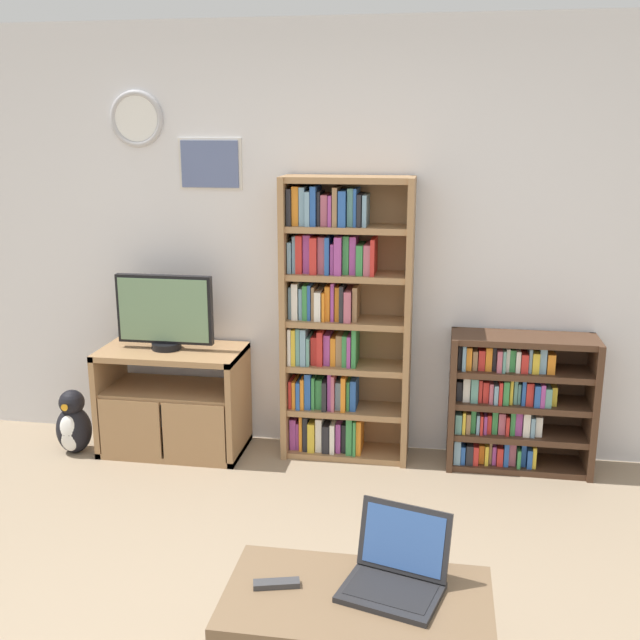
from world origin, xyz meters
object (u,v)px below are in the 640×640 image
(bookshelf_short, at_px, (511,401))
(coffee_table, at_px, (357,610))
(penguin_figurine, at_px, (73,424))
(bookshelf_tall, at_px, (337,320))
(television, at_px, (165,312))
(laptop, at_px, (396,570))
(remote_near_laptop, at_px, (277,584))
(tv_stand, at_px, (173,400))

(bookshelf_short, xyz_separation_m, coffee_table, (-0.68, -2.11, -0.01))
(penguin_figurine, bearing_deg, bookshelf_tall, 9.42)
(penguin_figurine, bearing_deg, coffee_table, -42.80)
(television, distance_m, coffee_table, 2.50)
(penguin_figurine, bearing_deg, television, 15.03)
(television, distance_m, laptop, 2.49)
(bookshelf_tall, bearing_deg, laptop, -76.42)
(bookshelf_tall, relative_size, remote_near_laptop, 10.33)
(television, distance_m, penguin_figurine, 0.93)
(television, relative_size, bookshelf_short, 0.71)
(coffee_table, bearing_deg, bookshelf_short, 72.06)
(laptop, bearing_deg, remote_near_laptop, -155.28)
(tv_stand, relative_size, bookshelf_tall, 0.51)
(television, bearing_deg, penguin_figurine, -164.97)
(penguin_figurine, bearing_deg, bookshelf_short, 5.55)
(tv_stand, distance_m, remote_near_laptop, 2.27)
(bookshelf_tall, xyz_separation_m, bookshelf_short, (1.05, -0.01, -0.45))
(bookshelf_tall, distance_m, remote_near_laptop, 2.15)
(coffee_table, bearing_deg, tv_stand, 124.88)
(television, xyz_separation_m, penguin_figurine, (-0.58, -0.16, -0.71))
(bookshelf_short, distance_m, laptop, 2.11)
(bookshelf_tall, bearing_deg, tv_stand, -172.66)
(coffee_table, bearing_deg, penguin_figurine, 137.20)
(tv_stand, bearing_deg, coffee_table, -55.12)
(bookshelf_short, bearing_deg, laptop, -105.31)
(television, bearing_deg, coffee_table, -54.78)
(laptop, relative_size, remote_near_laptop, 2.35)
(bookshelf_short, distance_m, penguin_figurine, 2.70)
(coffee_table, distance_m, remote_near_laptop, 0.29)
(bookshelf_tall, relative_size, bookshelf_short, 2.05)
(tv_stand, xyz_separation_m, laptop, (1.51, -1.91, 0.18))
(penguin_figurine, bearing_deg, tv_stand, 12.84)
(bookshelf_short, relative_size, laptop, 2.14)
(bookshelf_tall, xyz_separation_m, laptop, (0.49, -2.04, -0.35))
(coffee_table, bearing_deg, bookshelf_tall, 99.85)
(bookshelf_short, height_order, coffee_table, bookshelf_short)
(laptop, distance_m, remote_near_laptop, 0.42)
(bookshelf_tall, xyz_separation_m, coffee_table, (0.37, -2.12, -0.46))
(bookshelf_short, bearing_deg, remote_near_laptop, -114.67)
(tv_stand, distance_m, coffee_table, 2.42)
(tv_stand, xyz_separation_m, bookshelf_short, (2.07, 0.12, 0.07))
(laptop, bearing_deg, tv_stand, 143.95)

